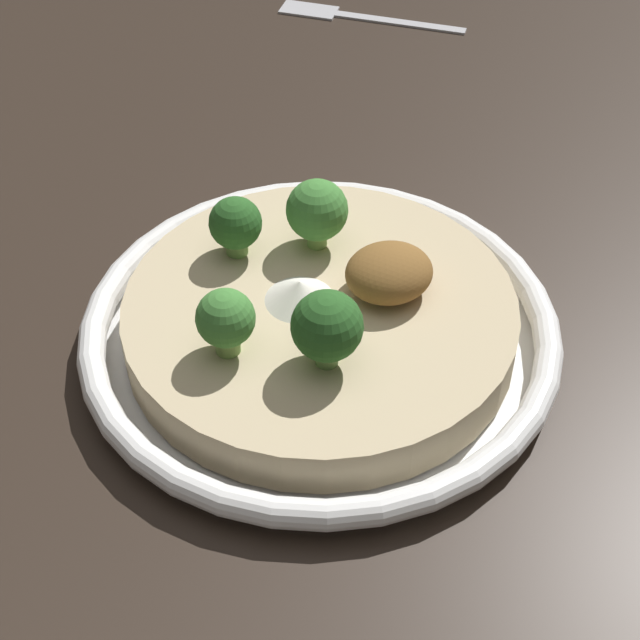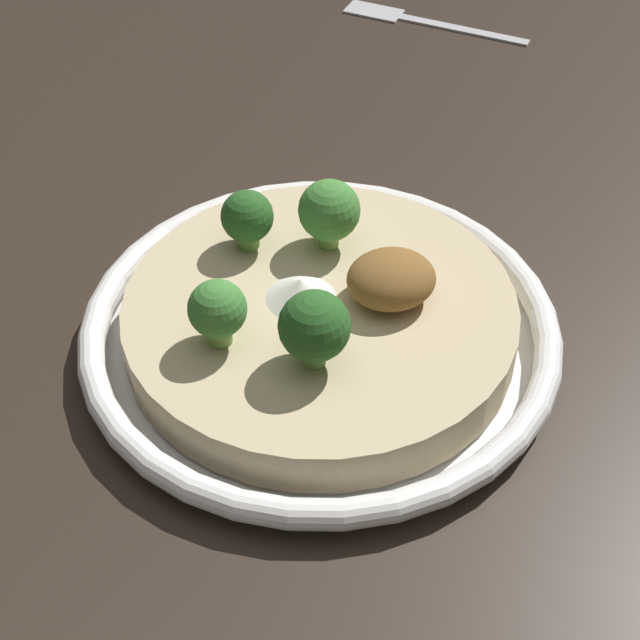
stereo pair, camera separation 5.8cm
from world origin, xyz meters
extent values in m
plane|color=#2D231C|center=(0.00, 0.00, 0.00)|extent=(6.00, 6.00, 0.00)
cylinder|color=white|center=(0.00, 0.00, 0.00)|extent=(0.27, 0.27, 0.01)
torus|color=white|center=(0.00, 0.00, 0.01)|extent=(0.28, 0.28, 0.02)
cylinder|color=#CCB78E|center=(0.00, 0.00, 0.02)|extent=(0.23, 0.23, 0.03)
cone|color=white|center=(0.01, -0.01, 0.04)|extent=(0.04, 0.04, 0.01)
ellipsoid|color=brown|center=(-0.04, 0.01, 0.05)|extent=(0.05, 0.05, 0.03)
cylinder|color=#668E47|center=(0.02, 0.05, 0.04)|extent=(0.02, 0.02, 0.02)
sphere|color=#285B23|center=(0.02, 0.05, 0.06)|extent=(0.04, 0.04, 0.04)
cylinder|color=#668E47|center=(0.03, -0.06, 0.04)|extent=(0.01, 0.01, 0.02)
sphere|color=#285B23|center=(0.03, -0.06, 0.06)|extent=(0.03, 0.03, 0.03)
cylinder|color=#759E4C|center=(-0.02, -0.05, 0.04)|extent=(0.01, 0.01, 0.02)
sphere|color=#428438|center=(-0.02, -0.05, 0.06)|extent=(0.04, 0.04, 0.04)
cylinder|color=#759E4C|center=(0.06, 0.02, 0.04)|extent=(0.02, 0.02, 0.02)
sphere|color=#428438|center=(0.06, 0.02, 0.06)|extent=(0.03, 0.03, 0.03)
cube|color=#B7B7BC|center=(-0.23, -0.35, 0.00)|extent=(0.10, 0.09, 0.00)
cube|color=#B7B7BC|center=(-0.17, -0.40, 0.00)|extent=(0.06, 0.05, 0.00)
camera|label=1|loc=(0.17, 0.38, 0.42)|focal=55.00mm
camera|label=2|loc=(0.12, 0.40, 0.42)|focal=55.00mm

